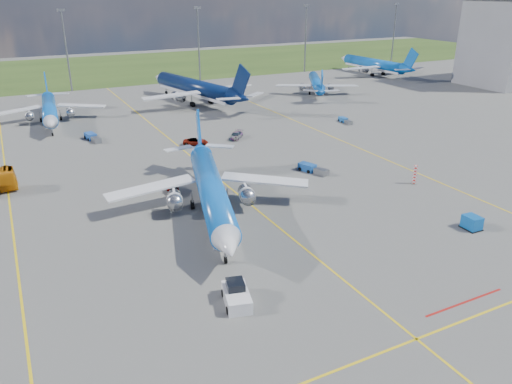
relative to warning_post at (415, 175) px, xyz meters
name	(u,v)px	position (x,y,z in m)	size (l,w,h in m)	color
ground	(296,241)	(-26.00, -8.00, -1.50)	(400.00, 400.00, 0.00)	#545451
grass_strip	(85,70)	(-26.00, 142.00, -1.50)	(400.00, 80.00, 0.01)	#2D4719
taxiway_lines	(210,171)	(-25.83, 19.70, -1.49)	(60.25, 160.00, 0.02)	yellow
floodlight_masts	(136,43)	(-16.00, 102.00, 11.06)	(202.20, 0.50, 22.70)	slate
warning_post	(415,175)	(0.00, 0.00, 0.00)	(0.50, 0.50, 3.00)	red
bg_jet_nnw	(52,123)	(-45.64, 64.90, -1.50)	(26.09, 34.24, 8.97)	blue
bg_jet_n	(196,103)	(-9.59, 69.96, -1.50)	(34.46, 45.23, 11.85)	#071841
bg_jet_ne	(316,93)	(26.04, 67.06, -1.50)	(24.56, 32.23, 8.44)	blue
bg_jet_ene	(372,75)	(61.77, 85.80, -1.50)	(30.15, 39.58, 10.37)	blue
main_airliner	(212,215)	(-32.01, 3.62, -1.50)	(29.59, 38.84, 10.17)	blue
pushback_tug	(236,295)	(-37.57, -16.10, -0.66)	(3.30, 6.26, 2.08)	silver
uld_container	(472,222)	(-4.62, -14.98, -0.65)	(1.70, 2.13, 1.70)	#0B4F9F
service_car_a	(173,189)	(-34.26, 13.24, -0.80)	(1.66, 4.12, 1.40)	#999999
service_car_b	(196,142)	(-22.79, 34.53, -0.84)	(2.19, 4.76, 1.32)	#999999
service_car_c	(236,135)	(-14.05, 34.97, -0.82)	(1.90, 4.67, 1.35)	#999999
baggage_tug_w	(312,169)	(-11.14, 11.57, -0.93)	(3.18, 5.56, 1.21)	#194B98
baggage_tug_c	(93,138)	(-39.86, 46.74, -0.91)	(2.52, 5.76, 1.25)	#1B4AA2
baggage_tug_e	(345,121)	(13.12, 35.62, -1.03)	(1.64, 4.54, 1.00)	#1C5BA9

